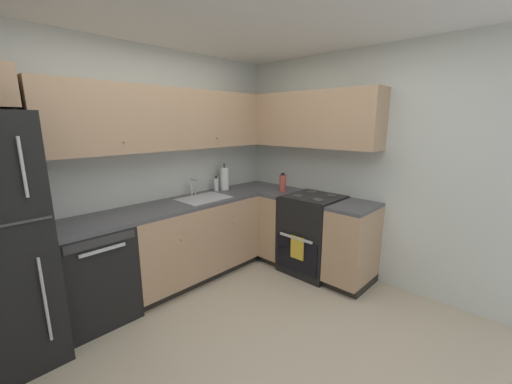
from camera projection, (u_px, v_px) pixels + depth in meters
name	position (u px, v px, depth m)	size (l,w,h in m)	color
ground_plane	(251.00, 351.00, 2.46)	(3.57, 3.27, 0.02)	#BCAD93
wall_back	(139.00, 170.00, 3.29)	(3.67, 0.05, 2.53)	silver
wall_right	(364.00, 168.00, 3.46)	(0.05, 3.37, 2.53)	silver
dishwasher	(93.00, 273.00, 2.78)	(0.60, 0.63, 0.88)	black
lower_cabinets_back	(193.00, 240.00, 3.55)	(1.55, 0.62, 0.88)	tan
countertop_back	(191.00, 202.00, 3.44)	(2.75, 0.60, 0.04)	#4C4C51
lower_cabinets_right	(320.00, 238.00, 3.63)	(0.62, 1.31, 0.88)	tan
countertop_right	(321.00, 200.00, 3.53)	(0.60, 1.31, 0.03)	#4C4C51
oven_range	(313.00, 233.00, 3.71)	(0.68, 0.62, 1.06)	black
upper_cabinets_back	(166.00, 119.00, 3.22)	(2.43, 0.34, 0.63)	tan
upper_cabinets_right	(304.00, 120.00, 3.68)	(0.32, 1.86, 0.63)	tan
sink	(204.00, 202.00, 3.54)	(0.55, 0.40, 0.10)	#B7B7BC
faucet	(193.00, 185.00, 3.65)	(0.07, 0.16, 0.21)	silver
soap_bottle	(216.00, 184.00, 3.91)	(0.06, 0.06, 0.19)	silver
paper_towel_roll	(224.00, 179.00, 3.96)	(0.11, 0.11, 0.35)	white
oil_bottle	(283.00, 183.00, 3.88)	(0.08, 0.08, 0.23)	#BF4C3F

